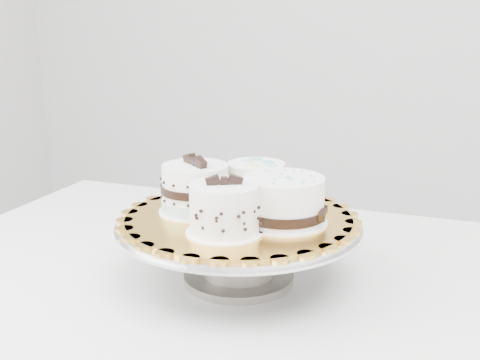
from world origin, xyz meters
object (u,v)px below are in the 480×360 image
(cake_banded, at_px, (195,190))
(cake_dots, at_px, (256,183))
(cake_stand, at_px, (239,239))
(cake_ribbon, at_px, (284,202))
(cake_swirl, at_px, (224,210))
(table, at_px, (262,325))
(cake_board, at_px, (239,218))

(cake_banded, relative_size, cake_dots, 1.25)
(cake_stand, bearing_deg, cake_ribbon, -1.81)
(cake_banded, height_order, cake_dots, cake_banded)
(cake_stand, xyz_separation_m, cake_swirl, (0.01, -0.07, 0.07))
(cake_swirl, relative_size, cake_dots, 1.14)
(cake_stand, relative_size, cake_swirl, 2.86)
(cake_swirl, distance_m, cake_dots, 0.14)
(table, bearing_deg, cake_board, -151.10)
(cake_banded, bearing_deg, table, 48.85)
(cake_stand, relative_size, cake_banded, 2.62)
(table, distance_m, cake_dots, 0.22)
(table, xyz_separation_m, cake_swirl, (-0.02, -0.09, 0.22))
(cake_board, relative_size, cake_swirl, 2.62)
(table, bearing_deg, cake_ribbon, -27.88)
(cake_board, height_order, cake_dots, cake_dots)
(cake_ribbon, bearing_deg, cake_swirl, -138.34)
(cake_banded, bearing_deg, cake_ribbon, 37.61)
(cake_swirl, bearing_deg, cake_ribbon, 20.44)
(cake_board, distance_m, cake_dots, 0.08)
(cake_swirl, bearing_deg, cake_dots, 63.13)
(cake_dots, height_order, cake_ribbon, cake_ribbon)
(cake_dots, xyz_separation_m, cake_ribbon, (0.07, -0.07, -0.00))
(cake_swirl, relative_size, cake_banded, 0.92)
(table, relative_size, cake_board, 3.58)
(cake_swirl, height_order, cake_banded, cake_banded)
(cake_stand, distance_m, cake_dots, 0.10)
(cake_board, xyz_separation_m, cake_ribbon, (0.07, -0.00, 0.03))
(table, height_order, cake_ribbon, cake_ribbon)
(cake_swirl, distance_m, cake_banded, 0.11)
(cake_board, bearing_deg, cake_swirl, -84.27)
(cake_swirl, bearing_deg, cake_board, 67.28)
(cake_stand, xyz_separation_m, cake_ribbon, (0.07, -0.00, 0.07))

